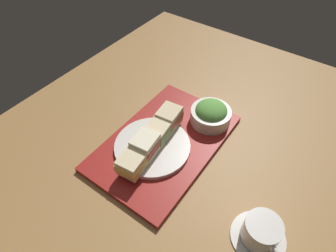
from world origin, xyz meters
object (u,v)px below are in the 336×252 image
sandwich_plate (152,146)px  sandwich_inner_near (158,132)px  sandwich_inner_far (146,145)px  coffee_cup (261,232)px  sandwich_farmost (132,163)px  sandwich_nearmost (169,117)px  salad_bowl (211,114)px

sandwich_plate → sandwich_inner_near: bearing=-174.9°
sandwich_plate → sandwich_inner_near: sandwich_inner_near is taller
sandwich_inner_far → coffee_cup: (2.59, 33.25, -2.81)cm
sandwich_inner_near → sandwich_inner_far: (6.01, 0.53, 0.55)cm
sandwich_inner_far → coffee_cup: 33.47cm
sandwich_farmost → coffee_cup: bearing=96.0°
sandwich_plate → sandwich_nearmost: (-9.01, -0.80, 3.34)cm
sandwich_nearmost → salad_bowl: 12.39cm
sandwich_plate → sandwich_inner_near: (-3.00, -0.27, 3.04)cm
sandwich_inner_far → salad_bowl: 22.31cm
sandwich_farmost → salad_bowl: size_ratio=0.64×
sandwich_inner_near → coffee_cup: sandwich_inner_near is taller
sandwich_plate → coffee_cup: bearing=80.5°
salad_bowl → coffee_cup: 35.03cm
salad_bowl → coffee_cup: bearing=47.6°
sandwich_nearmost → salad_bowl: same height
salad_bowl → sandwich_farmost: bearing=-14.3°
salad_bowl → sandwich_plate: bearing=-23.1°
sandwich_farmost → sandwich_nearmost: bearing=-174.9°
sandwich_farmost → sandwich_inner_near: bearing=-174.9°
sandwich_inner_near → salad_bowl: (-15.00, 7.94, -0.66)cm
salad_bowl → sandwich_nearmost: bearing=-43.3°
sandwich_nearmost → sandwich_farmost: bearing=5.1°
sandwich_nearmost → coffee_cup: bearing=66.9°
sandwich_farmost → coffee_cup: sandwich_farmost is taller
sandwich_plate → salad_bowl: 19.72cm
salad_bowl → sandwich_inner_far: bearing=-19.4°
sandwich_nearmost → sandwich_inner_far: size_ratio=1.03×
sandwich_plate → sandwich_inner_far: bearing=5.1°
sandwich_plate → salad_bowl: size_ratio=1.75×
sandwich_plate → sandwich_inner_far: size_ratio=2.89×
sandwich_nearmost → coffee_cup: 37.38cm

